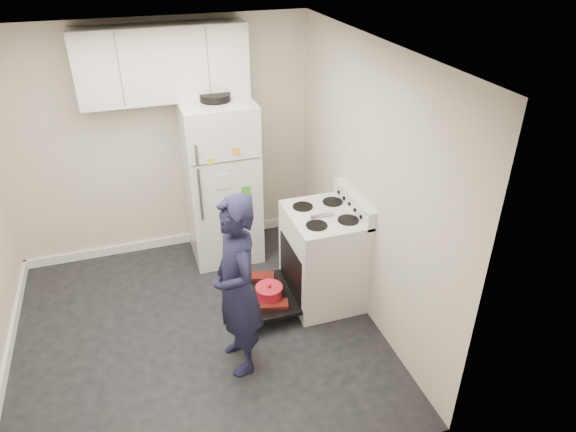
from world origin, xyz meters
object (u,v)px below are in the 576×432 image
object	(u,v)px
open_oven_door	(266,294)
refrigerator	(221,181)
electric_range	(322,258)
person	(237,287)

from	to	relation	value
open_oven_door	refrigerator	distance (m)	1.33
electric_range	open_oven_door	xyz separation A→B (m)	(-0.57, -0.02, -0.29)
electric_range	open_oven_door	world-z (taller)	electric_range
electric_range	person	distance (m)	1.18
open_oven_door	refrigerator	bearing A→B (deg)	97.60
electric_range	person	bearing A→B (deg)	-148.09
open_oven_door	electric_range	bearing A→B (deg)	1.78
electric_range	refrigerator	distance (m)	1.38
open_oven_door	person	size ratio (longest dim) A/B	0.46
open_oven_door	refrigerator	size ratio (longest dim) A/B	0.40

